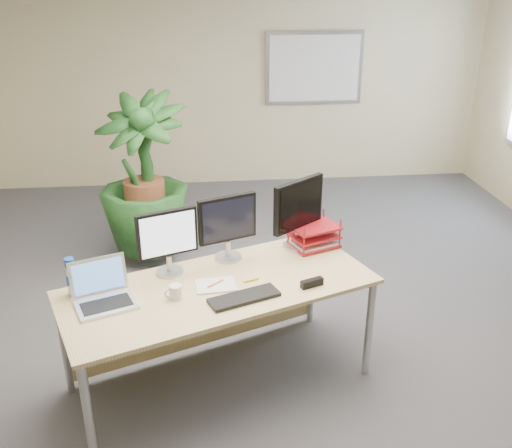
{
  "coord_description": "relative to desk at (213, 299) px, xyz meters",
  "views": [
    {
      "loc": [
        -0.35,
        -3.64,
        2.71
      ],
      "look_at": [
        0.06,
        0.35,
        0.94
      ],
      "focal_mm": 40.0,
      "sensor_mm": 36.0,
      "label": 1
    }
  ],
  "objects": [
    {
      "name": "back_wall",
      "position": [
        0.31,
        4.21,
        0.72
      ],
      "size": [
        7.0,
        0.04,
        2.7
      ],
      "primitive_type": "cube",
      "color": "beige",
      "rests_on": "floor"
    },
    {
      "name": "stapler",
      "position": [
        0.66,
        -0.19,
        0.2
      ],
      "size": [
        0.16,
        0.1,
        0.05
      ],
      "primitive_type": "cube",
      "rotation": [
        0.0,
        0.0,
        0.37
      ],
      "color": "black",
      "rests_on": "desk"
    },
    {
      "name": "yellow_highlighter",
      "position": [
        0.26,
        -0.07,
        0.18
      ],
      "size": [
        0.11,
        0.05,
        0.02
      ],
      "primitive_type": "cylinder",
      "rotation": [
        0.0,
        1.57,
        0.33
      ],
      "color": "gold",
      "rests_on": "desk"
    },
    {
      "name": "desk",
      "position": [
        0.0,
        0.0,
        0.0
      ],
      "size": [
        2.25,
        1.56,
        0.8
      ],
      "color": "tan",
      "rests_on": "floor"
    },
    {
      "name": "water_bottle",
      "position": [
        -0.9,
        -0.13,
        0.29
      ],
      "size": [
        0.07,
        0.07,
        0.26
      ],
      "color": "silver",
      "rests_on": "desk"
    },
    {
      "name": "floor_plant",
      "position": [
        -0.6,
        1.88,
        0.12
      ],
      "size": [
        1.1,
        1.1,
        1.5
      ],
      "primitive_type": "imported",
      "rotation": [
        0.0,
        0.0,
        -0.4
      ],
      "color": "#123413",
      "rests_on": "floor"
    },
    {
      "name": "monitor_left",
      "position": [
        -0.29,
        0.09,
        0.44
      ],
      "size": [
        0.4,
        0.19,
        0.47
      ],
      "color": "#B4B5B9",
      "rests_on": "desk"
    },
    {
      "name": "spiral_notebook",
      "position": [
        0.02,
        -0.12,
        0.18
      ],
      "size": [
        0.28,
        0.22,
        0.01
      ],
      "primitive_type": "cube",
      "rotation": [
        0.0,
        0.0,
        0.09
      ],
      "color": "silver",
      "rests_on": "desk"
    },
    {
      "name": "monitor_right",
      "position": [
        0.13,
        0.28,
        0.45
      ],
      "size": [
        0.42,
        0.2,
        0.48
      ],
      "color": "#B4B5B9",
      "rests_on": "desk"
    },
    {
      "name": "orange_pen",
      "position": [
        0.02,
        -0.11,
        0.19
      ],
      "size": [
        0.11,
        0.1,
        0.01
      ],
      "primitive_type": "cylinder",
      "rotation": [
        0.0,
        1.57,
        0.71
      ],
      "color": "#CF6817",
      "rests_on": "spiral_notebook"
    },
    {
      "name": "keyboard",
      "position": [
        0.2,
        -0.3,
        0.18
      ],
      "size": [
        0.48,
        0.31,
        0.03
      ],
      "primitive_type": "cube",
      "rotation": [
        0.0,
        0.0,
        0.37
      ],
      "color": "black",
      "rests_on": "desk"
    },
    {
      "name": "floor",
      "position": [
        0.31,
        0.21,
        -0.63
      ],
      "size": [
        8.0,
        8.0,
        0.0
      ],
      "primitive_type": "plane",
      "color": "#45454A",
      "rests_on": "ground"
    },
    {
      "name": "letter_tray",
      "position": [
        0.79,
        0.41,
        0.24
      ],
      "size": [
        0.42,
        0.37,
        0.16
      ],
      "color": "maroon",
      "rests_on": "desk"
    },
    {
      "name": "whiteboard",
      "position": [
        1.51,
        4.18,
        0.92
      ],
      "size": [
        1.3,
        0.04,
        0.95
      ],
      "color": "#A09FA4",
      "rests_on": "back_wall"
    },
    {
      "name": "monitor_dark",
      "position": [
        0.66,
        0.41,
        0.48
      ],
      "size": [
        0.41,
        0.33,
        0.54
      ],
      "color": "#B4B5B9",
      "rests_on": "desk"
    },
    {
      "name": "coffee_mug",
      "position": [
        -0.24,
        -0.24,
        0.22
      ],
      "size": [
        0.12,
        0.08,
        0.09
      ],
      "color": "silver",
      "rests_on": "desk"
    },
    {
      "name": "laptop",
      "position": [
        -0.69,
        -0.24,
        0.23
      ],
      "size": [
        0.45,
        0.42,
        0.26
      ],
      "color": "white",
      "rests_on": "desk"
    }
  ]
}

